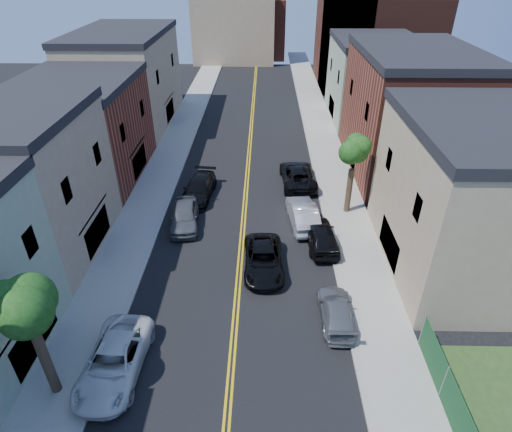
# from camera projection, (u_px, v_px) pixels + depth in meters

# --- Properties ---
(sidewalk_left) EXTENTS (3.20, 100.00, 0.15)m
(sidewalk_left) POSITION_uv_depth(u_px,v_px,m) (168.00, 156.00, 41.40)
(sidewalk_left) COLOR gray
(sidewalk_left) RESTS_ON ground
(sidewalk_right) EXTENTS (3.20, 100.00, 0.15)m
(sidewalk_right) POSITION_uv_depth(u_px,v_px,m) (330.00, 158.00, 41.13)
(sidewalk_right) COLOR gray
(sidewalk_right) RESTS_ON ground
(curb_left) EXTENTS (0.30, 100.00, 0.15)m
(curb_left) POSITION_uv_depth(u_px,v_px,m) (186.00, 156.00, 41.37)
(curb_left) COLOR gray
(curb_left) RESTS_ON ground
(curb_right) EXTENTS (0.30, 100.00, 0.15)m
(curb_right) POSITION_uv_depth(u_px,v_px,m) (312.00, 158.00, 41.16)
(curb_right) COLOR gray
(curb_right) RESTS_ON ground
(bldg_left_tan_near) EXTENTS (9.00, 10.00, 9.00)m
(bldg_left_tan_near) POSITION_uv_depth(u_px,v_px,m) (17.00, 189.00, 26.46)
(bldg_left_tan_near) COLOR #998466
(bldg_left_tan_near) RESTS_ON ground
(bldg_left_brick) EXTENTS (9.00, 12.00, 8.00)m
(bldg_left_brick) POSITION_uv_depth(u_px,v_px,m) (83.00, 133.00, 36.03)
(bldg_left_brick) COLOR brown
(bldg_left_brick) RESTS_ON ground
(bldg_left_tan_far) EXTENTS (9.00, 16.00, 9.50)m
(bldg_left_tan_far) POSITION_uv_depth(u_px,v_px,m) (127.00, 81.00, 47.47)
(bldg_left_tan_far) COLOR #998466
(bldg_left_tan_far) RESTS_ON ground
(bldg_right_tan) EXTENTS (9.00, 12.00, 9.00)m
(bldg_right_tan) POSITION_uv_depth(u_px,v_px,m) (473.00, 202.00, 25.14)
(bldg_right_tan) COLOR #998466
(bldg_right_tan) RESTS_ON ground
(bldg_right_brick) EXTENTS (9.00, 14.00, 10.00)m
(bldg_right_brick) POSITION_uv_depth(u_px,v_px,m) (408.00, 116.00, 36.71)
(bldg_right_brick) COLOR brown
(bldg_right_brick) RESTS_ON ground
(bldg_right_palegrn) EXTENTS (9.00, 12.00, 8.50)m
(bldg_right_palegrn) POSITION_uv_depth(u_px,v_px,m) (372.00, 82.00, 48.95)
(bldg_right_palegrn) COLOR gray
(bldg_right_palegrn) RESTS_ON ground
(church) EXTENTS (16.20, 14.20, 22.60)m
(church) POSITION_uv_depth(u_px,v_px,m) (369.00, 33.00, 60.06)
(church) COLOR #4C2319
(church) RESTS_ON ground
(backdrop_left) EXTENTS (14.00, 8.00, 12.00)m
(backdrop_left) POSITION_uv_depth(u_px,v_px,m) (234.00, 26.00, 73.69)
(backdrop_left) COLOR #998466
(backdrop_left) RESTS_ON ground
(backdrop_center) EXTENTS (10.00, 8.00, 10.00)m
(backdrop_center) POSITION_uv_depth(u_px,v_px,m) (257.00, 29.00, 77.54)
(backdrop_center) COLOR brown
(backdrop_center) RESTS_ON ground
(tree_left_mid) EXTENTS (5.20, 5.20, 9.29)m
(tree_left_mid) POSITION_uv_depth(u_px,v_px,m) (15.00, 282.00, 15.95)
(tree_left_mid) COLOR #312818
(tree_left_mid) RESTS_ON sidewalk_left
(tree_right_far) EXTENTS (4.40, 4.40, 8.03)m
(tree_right_far) POSITION_uv_depth(u_px,v_px,m) (356.00, 143.00, 29.65)
(tree_right_far) COLOR #312818
(tree_right_far) RESTS_ON sidewalk_right
(white_pickup) EXTENTS (2.79, 5.67, 1.55)m
(white_pickup) POSITION_uv_depth(u_px,v_px,m) (114.00, 361.00, 19.93)
(white_pickup) COLOR silver
(white_pickup) RESTS_ON ground
(grey_car_left) EXTENTS (2.48, 5.02, 1.65)m
(grey_car_left) POSITION_uv_depth(u_px,v_px,m) (185.00, 216.00, 30.74)
(grey_car_left) COLOR #4F5256
(grey_car_left) RESTS_ON ground
(black_car_left) EXTENTS (2.77, 5.61, 1.57)m
(black_car_left) POSITION_uv_depth(u_px,v_px,m) (199.00, 189.00, 34.33)
(black_car_left) COLOR black
(black_car_left) RESTS_ON ground
(grey_car_right) EXTENTS (1.79, 4.38, 1.27)m
(grey_car_right) POSITION_uv_depth(u_px,v_px,m) (336.00, 311.00, 22.87)
(grey_car_right) COLOR #5B5E63
(grey_car_right) RESTS_ON ground
(black_car_right) EXTENTS (2.33, 5.01, 1.66)m
(black_car_right) POSITION_uv_depth(u_px,v_px,m) (321.00, 235.00, 28.63)
(black_car_right) COLOR black
(black_car_right) RESTS_ON ground
(silver_car_right) EXTENTS (2.37, 5.33, 1.70)m
(silver_car_right) POSITION_uv_depth(u_px,v_px,m) (303.00, 214.00, 30.91)
(silver_car_right) COLOR #B6B9BF
(silver_car_right) RESTS_ON ground
(dark_car_right_far) EXTENTS (3.12, 6.10, 1.65)m
(dark_car_right_far) POSITION_uv_depth(u_px,v_px,m) (298.00, 175.00, 36.30)
(dark_car_right_far) COLOR black
(dark_car_right_far) RESTS_ON ground
(black_suv_lane) EXTENTS (2.63, 5.36, 1.47)m
(black_suv_lane) POSITION_uv_depth(u_px,v_px,m) (263.00, 260.00, 26.53)
(black_suv_lane) COLOR black
(black_suv_lane) RESTS_ON ground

